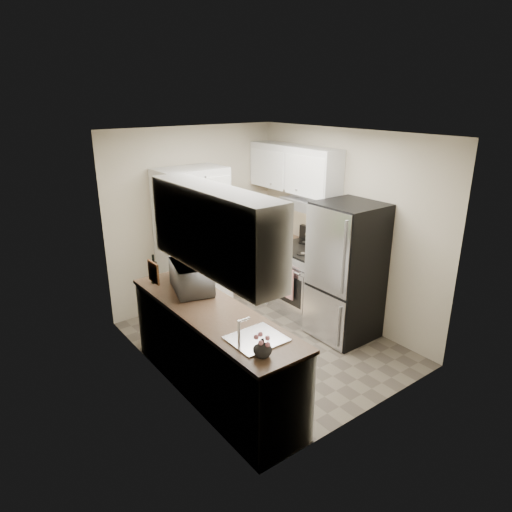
{
  "coord_description": "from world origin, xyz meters",
  "views": [
    {
      "loc": [
        -3.04,
        -3.87,
        2.89
      ],
      "look_at": [
        -0.02,
        0.15,
        1.1
      ],
      "focal_mm": 32.0,
      "sensor_mm": 36.0,
      "label": 1
    }
  ],
  "objects": [
    {
      "name": "toaster_oven",
      "position": [
        1.07,
        1.3,
        1.02
      ],
      "size": [
        0.28,
        0.35,
        0.2
      ],
      "primitive_type": "cube",
      "rotation": [
        0.0,
        0.0,
        0.04
      ],
      "color": "#B6B7BB",
      "rests_on": "countertop_right"
    },
    {
      "name": "countertop_right",
      "position": [
        0.99,
        1.19,
        0.9
      ],
      "size": [
        0.63,
        0.83,
        0.04
      ],
      "primitive_type": "cube",
      "color": "brown",
      "rests_on": "base_cabinet_right"
    },
    {
      "name": "pantry_cabinet",
      "position": [
        -0.2,
        1.32,
        1.0
      ],
      "size": [
        0.9,
        0.55,
        2.0
      ],
      "primitive_type": "cube",
      "color": "silver",
      "rests_on": "ground"
    },
    {
      "name": "base_cabinet_left",
      "position": [
        -0.99,
        -0.43,
        0.44
      ],
      "size": [
        0.6,
        2.3,
        0.88
      ],
      "primitive_type": "cube",
      "color": "silver",
      "rests_on": "ground"
    },
    {
      "name": "refrigerator",
      "position": [
        0.94,
        -0.41,
        0.85
      ],
      "size": [
        0.7,
        0.72,
        1.7
      ],
      "primitive_type": "cube",
      "color": "#B7B7BC",
      "rests_on": "ground"
    },
    {
      "name": "fruit_basket",
      "position": [
        1.06,
        1.32,
        1.17
      ],
      "size": [
        0.3,
        0.3,
        0.1
      ],
      "primitive_type": null,
      "rotation": [
        0.0,
        0.0,
        0.31
      ],
      "color": "orange",
      "rests_on": "toaster_oven"
    },
    {
      "name": "cutting_board",
      "position": [
        -0.89,
        0.51,
        1.08
      ],
      "size": [
        0.11,
        0.25,
        0.32
      ],
      "primitive_type": "cube",
      "rotation": [
        0.0,
        0.0,
        -0.35
      ],
      "color": "#488B34",
      "rests_on": "countertop_left"
    },
    {
      "name": "kitchen_mat",
      "position": [
        0.11,
        0.6,
        0.01
      ],
      "size": [
        0.59,
        0.78,
        0.01
      ],
      "primitive_type": "cube",
      "rotation": [
        0.0,
        0.0,
        0.24
      ],
      "color": "#D9B88C",
      "rests_on": "ground"
    },
    {
      "name": "flower_vase",
      "position": [
        -1.11,
        -1.39,
        1.0
      ],
      "size": [
        0.19,
        0.19,
        0.16
      ],
      "primitive_type": "imported",
      "rotation": [
        0.0,
        0.0,
        0.28
      ],
      "color": "silver",
      "rests_on": "countertop_left"
    },
    {
      "name": "electric_range",
      "position": [
        0.97,
        0.39,
        0.48
      ],
      "size": [
        0.71,
        0.78,
        1.13
      ],
      "color": "#B7B7BC",
      "rests_on": "ground"
    },
    {
      "name": "microwave",
      "position": [
        -0.91,
        0.08,
        1.07
      ],
      "size": [
        0.52,
        0.64,
        0.31
      ],
      "primitive_type": "imported",
      "rotation": [
        0.0,
        0.0,
        1.29
      ],
      "color": "#B0B0B5",
      "rests_on": "countertop_left"
    },
    {
      "name": "wine_bottle",
      "position": [
        -1.14,
        0.52,
        1.07
      ],
      "size": [
        0.08,
        0.08,
        0.3
      ],
      "primitive_type": "cylinder",
      "color": "black",
      "rests_on": "countertop_left"
    },
    {
      "name": "ground",
      "position": [
        0.0,
        0.0,
        0.0
      ],
      "size": [
        3.2,
        3.2,
        0.0
      ],
      "primitive_type": "plane",
      "color": "#665B4C",
      "rests_on": "ground"
    },
    {
      "name": "countertop_left",
      "position": [
        -0.99,
        -0.43,
        0.9
      ],
      "size": [
        0.63,
        2.33,
        0.04
      ],
      "primitive_type": "cube",
      "color": "brown",
      "rests_on": "base_cabinet_left"
    },
    {
      "name": "room_shell",
      "position": [
        -0.02,
        -0.01,
        1.63
      ],
      "size": [
        2.64,
        3.24,
        2.52
      ],
      "color": "#B0A48E",
      "rests_on": "ground"
    },
    {
      "name": "base_cabinet_right",
      "position": [
        0.99,
        1.19,
        0.44
      ],
      "size": [
        0.6,
        0.8,
        0.88
      ],
      "primitive_type": "cube",
      "color": "silver",
      "rests_on": "ground"
    }
  ]
}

